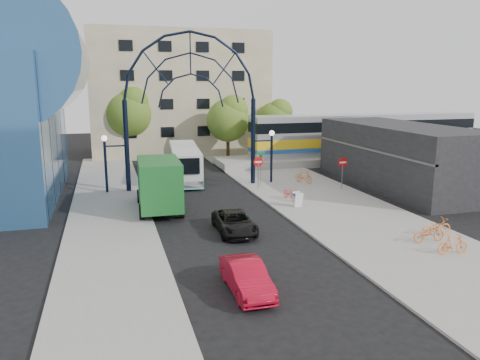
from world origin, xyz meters
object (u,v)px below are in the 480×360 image
object	(u,v)px
bike_far_a	(429,233)
train_car	(365,134)
tree_north_c	(276,119)
bike_near_b	(304,176)
do_not_enter_sign	(343,166)
black_suv	(235,222)
green_truck	(158,184)
sandwich_board	(298,198)
stop_sign	(258,165)
city_bus	(185,162)
red_sedan	(246,277)
tree_north_b	(130,111)
gateway_arch	(191,79)
bike_near_a	(290,193)
bike_far_c	(436,226)
bike_far_b	(453,244)
street_name_sign	(261,162)
tree_north_a	(229,118)

from	to	relation	value
bike_far_a	train_car	bearing A→B (deg)	-24.87
tree_north_c	bike_near_b	bearing A→B (deg)	-101.50
do_not_enter_sign	bike_far_a	distance (m)	12.62
do_not_enter_sign	bike_far_a	bearing A→B (deg)	-97.42
do_not_enter_sign	black_suv	distance (m)	13.41
tree_north_c	green_truck	distance (m)	25.22
sandwich_board	bike_far_a	world-z (taller)	sandwich_board
stop_sign	bike_far_a	xyz separation A→B (m)	(4.58, -14.44, -1.39)
tree_north_c	city_bus	size ratio (longest dim) A/B	0.62
train_car	red_sedan	size ratio (longest dim) A/B	6.45
tree_north_b	gateway_arch	bearing A→B (deg)	-76.32
gateway_arch	bike_near_a	world-z (taller)	gateway_arch
train_car	green_truck	size ratio (longest dim) A/B	3.58
gateway_arch	bike_far_a	world-z (taller)	gateway_arch
tree_north_b	bike_far_c	world-z (taller)	tree_north_b
tree_north_b	bike_near_b	world-z (taller)	tree_north_b
train_car	black_suv	size ratio (longest dim) A/B	5.85
do_not_enter_sign	bike_far_b	xyz separation A→B (m)	(-1.64, -14.22, -1.37)
green_truck	stop_sign	bearing A→B (deg)	27.52
do_not_enter_sign	tree_north_c	world-z (taller)	tree_north_c
city_bus	red_sedan	bearing A→B (deg)	-87.56
bike_far_c	gateway_arch	bearing A→B (deg)	35.87
sandwich_board	black_suv	world-z (taller)	black_suv
bike_far_a	city_bus	bearing A→B (deg)	23.47
street_name_sign	city_bus	size ratio (longest dim) A/B	0.27
do_not_enter_sign	red_sedan	world-z (taller)	do_not_enter_sign
train_car	green_truck	world-z (taller)	train_car
gateway_arch	bike_far_b	xyz separation A→B (m)	(9.36, -18.22, -7.96)
black_suv	bike_far_b	size ratio (longest dim) A/B	2.68
train_car	tree_north_a	xyz separation A→B (m)	(-13.88, 3.93, 1.71)
sandwich_board	black_suv	xyz separation A→B (m)	(-5.41, -3.79, -0.15)
tree_north_c	bike_far_c	world-z (taller)	tree_north_c
tree_north_b	bike_near_a	distance (m)	24.43
city_bus	black_suv	distance (m)	15.67
red_sedan	bike_far_a	xyz separation A→B (m)	(10.75, 2.83, -0.03)
sandwich_board	bike_far_b	distance (m)	10.87
red_sedan	bike_near_a	distance (m)	15.10
tree_north_a	red_sedan	size ratio (longest dim) A/B	1.80
green_truck	tree_north_c	bearing A→B (deg)	54.21
tree_north_b	city_bus	xyz separation A→B (m)	(3.87, -12.10, -3.79)
do_not_enter_sign	street_name_sign	bearing A→B (deg)	155.84
tree_north_c	bike_near_a	size ratio (longest dim) A/B	3.81
tree_north_a	tree_north_c	world-z (taller)	tree_north_a
tree_north_a	bike_far_a	distance (m)	28.83
red_sedan	do_not_enter_sign	bearing A→B (deg)	50.85
bike_near_a	street_name_sign	bearing A→B (deg)	93.01
tree_north_c	bike_near_b	distance (m)	15.71
stop_sign	black_suv	distance (m)	10.93
train_car	city_bus	bearing A→B (deg)	-168.22
bike_far_c	tree_north_c	bearing A→B (deg)	-1.38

